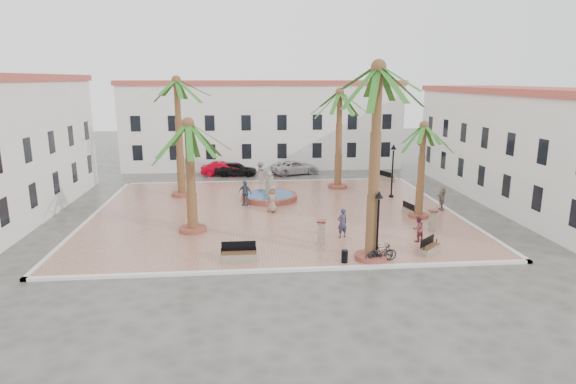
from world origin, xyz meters
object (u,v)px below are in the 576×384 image
(bollard_e, at_px, (433,220))
(car_silver, at_px, (299,168))
(fountain, at_px, (269,196))
(bicycle_a, at_px, (379,253))
(palm_ne, at_px, (340,103))
(cyclist_b, at_px, (418,229))
(bollard_n, at_px, (261,176))
(cyclist_a, at_px, (342,223))
(bench_ne, at_px, (387,178))
(pedestrian_north, at_px, (261,172))
(bicycle_b, at_px, (382,252))
(car_black, at_px, (236,169))
(pedestrian_fountain_b, at_px, (245,193))
(litter_bin, at_px, (345,256))
(car_red, at_px, (223,169))
(pedestrian_east, at_px, (442,199))
(pedestrian_fountain_a, at_px, (272,199))
(palm_nw, at_px, (177,93))
(lamppost_s, at_px, (378,214))
(bench_se, at_px, (430,249))
(bench_s, at_px, (239,256))
(palm_sw, at_px, (189,138))
(bollard_se, at_px, (321,232))
(palm_e, at_px, (423,137))
(palm_s, at_px, (378,88))
(bench_e, at_px, (410,211))
(car_white, at_px, (295,167))
(lamppost_e, at_px, (393,162))

(bollard_e, distance_m, car_silver, 21.39)
(fountain, height_order, bicycle_a, fountain)
(fountain, height_order, palm_ne, palm_ne)
(fountain, relative_size, cyclist_b, 2.82)
(bollard_n, relative_size, cyclist_a, 0.74)
(bench_ne, relative_size, pedestrian_north, 0.93)
(cyclist_a, relative_size, bicycle_b, 1.14)
(car_black, bearing_deg, pedestrian_north, -143.19)
(pedestrian_fountain_b, bearing_deg, pedestrian_north, 113.52)
(litter_bin, distance_m, car_red, 26.06)
(bench_ne, relative_size, bollard_e, 1.32)
(pedestrian_north, bearing_deg, bench_ne, -73.63)
(pedestrian_east, bearing_deg, pedestrian_fountain_a, -80.98)
(palm_nw, bearing_deg, bollard_e, -32.83)
(pedestrian_fountain_b, bearing_deg, lamppost_s, -26.99)
(pedestrian_fountain_a, xyz_separation_m, car_black, (-2.85, 14.49, -0.38))
(cyclist_a, xyz_separation_m, car_black, (-6.80, 20.64, -0.34))
(bicycle_b, distance_m, car_silver, 25.40)
(bench_se, bearing_deg, bench_s, 138.66)
(palm_sw, distance_m, bollard_se, 9.91)
(palm_ne, xyz_separation_m, car_silver, (-2.67, 7.51, -7.01))
(bench_ne, xyz_separation_m, bollard_se, (-9.14, -17.50, 0.49))
(pedestrian_north, bearing_deg, bench_se, -138.29)
(cyclist_b, bearing_deg, palm_sw, -40.97)
(bollard_e, bearing_deg, car_red, 125.18)
(palm_e, height_order, bench_se, palm_e)
(litter_bin, bearing_deg, car_red, 106.48)
(bollard_se, relative_size, bollard_n, 1.06)
(cyclist_a, height_order, car_silver, cyclist_a)
(fountain, distance_m, bench_ne, 13.28)
(palm_e, bearing_deg, bench_ne, 83.63)
(pedestrian_fountain_b, xyz_separation_m, car_silver, (5.62, 12.98, -0.52))
(bench_ne, height_order, car_red, car_red)
(palm_s, relative_size, bollard_e, 7.75)
(fountain, xyz_separation_m, pedestrian_north, (-0.44, 6.76, 0.65))
(bench_e, bearing_deg, fountain, 50.08)
(bicycle_b, bearing_deg, pedestrian_fountain_b, 24.32)
(palm_sw, bearing_deg, litter_bin, -35.92)
(bench_e, bearing_deg, cyclist_b, 152.18)
(car_red, xyz_separation_m, car_white, (7.44, 0.28, -0.02))
(palm_s, distance_m, cyclist_b, 9.35)
(bicycle_b, relative_size, car_white, 0.33)
(pedestrian_fountain_a, distance_m, car_white, 15.37)
(pedestrian_east, bearing_deg, cyclist_a, -45.51)
(palm_s, height_order, bicycle_a, palm_s)
(bollard_se, relative_size, pedestrian_fountain_a, 0.76)
(bicycle_b, bearing_deg, lamppost_e, -24.94)
(pedestrian_north, relative_size, pedestrian_east, 1.14)
(palm_s, distance_m, car_red, 27.51)
(bollard_n, height_order, car_white, bollard_n)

